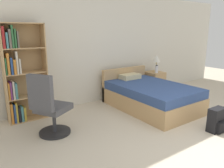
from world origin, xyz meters
TOP-DOWN VIEW (x-y plane):
  - ground_plane at (0.00, 0.00)m, footprint 14.00×14.00m
  - wall_back at (0.00, 3.23)m, footprint 9.00×0.06m
  - bookshelf at (-1.91, 2.97)m, footprint 0.77×0.29m
  - bed at (0.62, 2.10)m, footprint 1.33×2.01m
  - office_chair at (-1.71, 2.03)m, footprint 0.72×0.69m
  - nightstand at (1.57, 2.87)m, footprint 0.43×0.49m
  - table_lamp at (1.63, 2.88)m, footprint 0.21×0.21m
  - water_bottle at (1.51, 2.75)m, footprint 0.08×0.08m
  - backpack_black at (0.73, 0.53)m, footprint 0.33×0.23m

SIDE VIEW (x-z plane):
  - ground_plane at x=0.00m, z-range 0.00..0.00m
  - backpack_black at x=0.73m, z-range -0.01..0.41m
  - bed at x=0.62m, z-range -0.12..0.68m
  - nightstand at x=1.57m, z-range 0.00..0.61m
  - office_chair at x=-1.71m, z-range -0.05..1.02m
  - water_bottle at x=1.51m, z-range 0.60..0.81m
  - bookshelf at x=-1.91m, z-range -0.01..1.85m
  - table_lamp at x=1.63m, z-range 0.73..1.18m
  - wall_back at x=0.00m, z-range 0.00..2.60m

